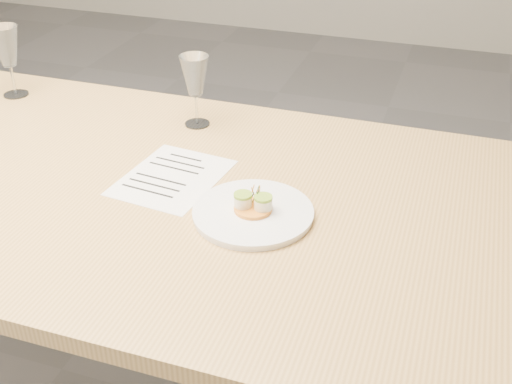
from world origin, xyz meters
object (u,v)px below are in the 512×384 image
(dinner_plate, at_px, (253,212))
(wine_glass_2, at_px, (195,77))
(wine_glass_1, at_px, (6,48))
(recipe_sheet, at_px, (172,177))
(dining_table, at_px, (20,182))

(dinner_plate, relative_size, wine_glass_2, 1.33)
(wine_glass_1, distance_m, wine_glass_2, 0.61)
(recipe_sheet, distance_m, wine_glass_1, 0.75)
(wine_glass_2, bearing_deg, recipe_sheet, -78.70)
(recipe_sheet, bearing_deg, dinner_plate, -15.67)
(dinner_plate, distance_m, recipe_sheet, 0.26)
(wine_glass_1, bearing_deg, recipe_sheet, -24.69)
(wine_glass_1, xyz_separation_m, wine_glass_2, (0.61, -0.02, -0.01))
(wine_glass_2, bearing_deg, wine_glass_1, 178.55)
(dining_table, bearing_deg, dinner_plate, -4.85)
(dinner_plate, xyz_separation_m, wine_glass_1, (-0.90, 0.40, 0.14))
(dining_table, bearing_deg, recipe_sheet, 5.51)
(dining_table, height_order, wine_glass_2, wine_glass_2)
(dinner_plate, xyz_separation_m, wine_glass_2, (-0.30, 0.39, 0.13))
(recipe_sheet, relative_size, wine_glass_1, 1.40)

